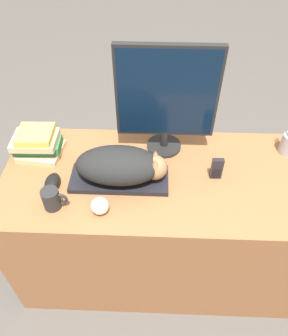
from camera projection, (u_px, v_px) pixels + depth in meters
ground_plane at (162, 313)px, 1.76m from camera, size 12.00×12.00×0.00m
desk at (164, 225)px, 1.72m from camera, size 1.49×0.63×0.74m
keyboard at (119, 179)px, 1.42m from camera, size 0.42×0.16×0.02m
cat at (122, 165)px, 1.36m from camera, size 0.39×0.20×0.15m
monitor at (167, 97)px, 1.39m from camera, size 0.44×0.16×0.52m
computer_mouse at (52, 182)px, 1.40m from camera, size 0.06×0.11×0.04m
coffee_mug at (52, 199)px, 1.30m from camera, size 0.10×0.07×0.09m
baseball at (100, 206)px, 1.29m from camera, size 0.07×0.07×0.07m
phone at (217, 169)px, 1.41m from camera, size 0.05×0.02×0.11m
book_stack at (37, 143)px, 1.51m from camera, size 0.22×0.19×0.14m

